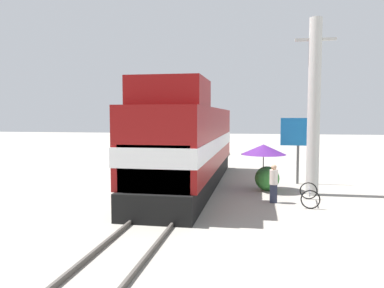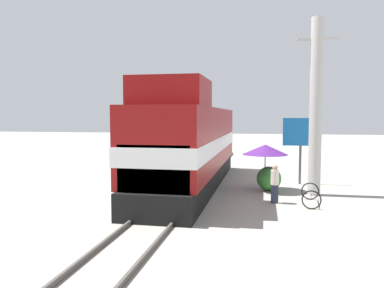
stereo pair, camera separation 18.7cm
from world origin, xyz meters
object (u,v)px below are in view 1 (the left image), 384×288
billboard_sign (298,136)px  person_bystander (274,182)px  vendor_umbrella (264,149)px  bicycle (309,195)px  locomotive (189,145)px  utility_pole (314,107)px

billboard_sign → person_bystander: 5.24m
vendor_umbrella → billboard_sign: billboard_sign is taller
vendor_umbrella → person_bystander: 2.83m
vendor_umbrella → bicycle: 3.51m
bicycle → vendor_umbrella: bearing=131.4°
vendor_umbrella → bicycle: bearing=-53.5°
locomotive → vendor_umbrella: (3.71, -0.11, -0.15)m
vendor_umbrella → person_bystander: (0.40, -2.56, -1.14)m
locomotive → utility_pole: utility_pole is taller
billboard_sign → person_bystander: bearing=-106.9°
vendor_umbrella → utility_pole: bearing=-14.7°
vendor_umbrella → person_bystander: vendor_umbrella is taller
utility_pole → person_bystander: 4.15m
utility_pole → bicycle: bearing=-100.6°
person_bystander → billboard_sign: bearing=73.1°
person_bystander → utility_pole: bearing=47.5°
locomotive → vendor_umbrella: size_ratio=6.39×
locomotive → billboard_sign: locomotive is taller
person_bystander → bicycle: person_bystander is taller
locomotive → vendor_umbrella: locomotive is taller
billboard_sign → person_bystander: (-1.44, -4.74, -1.71)m
utility_pole → person_bystander: (-1.81, -1.98, -3.17)m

